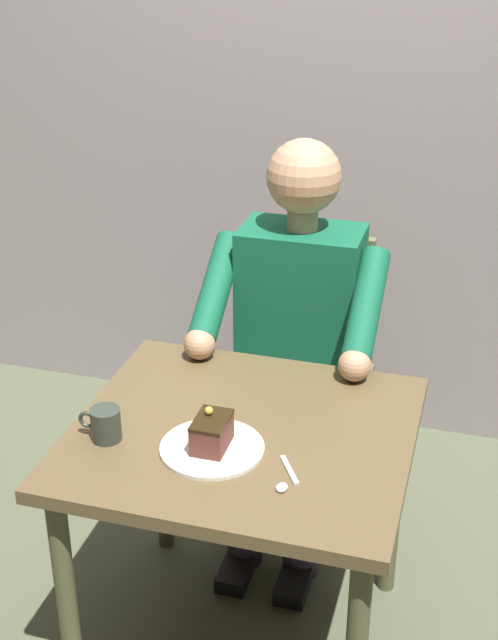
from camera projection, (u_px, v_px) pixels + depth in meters
ground_plane at (244, 638)px, 2.45m from camera, size 14.00×14.00×0.00m
cafe_rear_panel at (352, 22)px, 2.90m from camera, size 6.40×0.12×3.00m
dining_table at (243, 462)px, 2.18m from camera, size 0.83×0.76×0.70m
chair at (305, 363)px, 2.83m from camera, size 0.42×0.42×0.92m
seated_person at (294, 342)px, 2.62m from camera, size 0.53×0.58×1.27m
dessert_plate at (212, 448)px, 2.06m from camera, size 0.25×0.25×0.01m
cake_slice at (212, 432)px, 2.04m from camera, size 0.08×0.11×0.10m
coffee_cup at (105, 423)px, 2.08m from camera, size 0.11×0.07×0.08m
dessert_spoon at (285, 479)px, 1.95m from camera, size 0.07×0.14×0.01m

